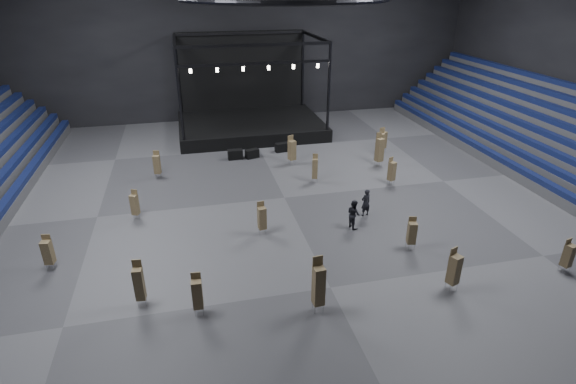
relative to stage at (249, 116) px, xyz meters
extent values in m
plane|color=#49494B|center=(0.00, -16.24, -1.45)|extent=(50.00, 50.00, 0.00)
cube|color=black|center=(0.00, 4.76, 7.55)|extent=(50.00, 0.20, 18.00)
cube|color=black|center=(0.00, -37.24, 7.55)|extent=(50.00, 0.20, 18.00)
cube|color=#474749|center=(21.40, -16.24, -1.08)|extent=(7.20, 40.00, 0.75)
cube|color=black|center=(18.12, -16.24, -0.50)|extent=(0.59, 40.00, 0.40)
cube|color=#474749|center=(21.85, -16.24, -0.70)|extent=(6.30, 40.00, 1.50)
cube|color=black|center=(19.02, -16.24, 0.25)|extent=(0.59, 40.00, 0.40)
cube|color=#474749|center=(22.30, -16.24, -0.33)|extent=(5.40, 40.00, 2.25)
cube|color=black|center=(19.91, -16.24, 1.00)|extent=(0.59, 40.00, 0.40)
cube|color=#474749|center=(22.75, -16.24, 0.05)|extent=(4.50, 40.00, 3.00)
cube|color=black|center=(20.82, -16.24, 1.75)|extent=(0.59, 40.00, 0.40)
cube|color=#474749|center=(23.20, -16.24, 0.42)|extent=(3.60, 40.00, 3.75)
cube|color=black|center=(21.71, -16.24, 2.50)|extent=(0.59, 40.00, 0.40)
cube|color=#474749|center=(23.65, -16.24, 0.80)|extent=(2.70, 40.00, 4.50)
cube|color=black|center=(22.61, -16.24, 3.25)|extent=(0.59, 40.00, 0.40)
cube|color=black|center=(0.00, -0.74, -0.85)|extent=(14.00, 10.00, 1.20)
cube|color=black|center=(0.00, 4.06, 3.75)|extent=(13.30, 0.30, 8.00)
cylinder|color=black|center=(-6.60, -5.34, 3.65)|extent=(0.24, 0.24, 7.80)
cylinder|color=black|center=(-6.60, 3.86, 3.65)|extent=(0.24, 0.24, 7.80)
cylinder|color=black|center=(6.60, -5.34, 3.65)|extent=(0.24, 0.24, 7.80)
cylinder|color=black|center=(6.60, 3.86, 3.65)|extent=(0.24, 0.24, 7.80)
cube|color=black|center=(0.00, -5.34, 7.55)|extent=(13.40, 0.25, 0.25)
cube|color=black|center=(0.00, 3.86, 7.55)|extent=(13.40, 0.25, 0.25)
cube|color=black|center=(0.00, -5.34, 6.05)|extent=(13.40, 0.20, 0.20)
cylinder|color=white|center=(-5.50, -5.34, 5.65)|extent=(0.24, 0.24, 0.35)
cylinder|color=white|center=(-3.30, -5.34, 5.65)|extent=(0.24, 0.24, 0.35)
cylinder|color=white|center=(-1.10, -5.34, 5.65)|extent=(0.24, 0.24, 0.35)
cylinder|color=white|center=(1.10, -5.34, 5.65)|extent=(0.24, 0.24, 0.35)
cylinder|color=white|center=(3.30, -5.34, 5.65)|extent=(0.24, 0.24, 0.35)
cylinder|color=white|center=(5.50, -5.34, 5.65)|extent=(0.24, 0.24, 0.35)
cube|color=black|center=(-2.44, -7.91, -1.04)|extent=(1.25, 0.64, 0.83)
cube|color=black|center=(-0.98, -7.96, -1.07)|extent=(1.25, 0.87, 0.76)
cube|color=black|center=(1.85, -7.02, -1.06)|extent=(1.26, 0.77, 0.79)
cylinder|color=silver|center=(-10.14, -17.22, -1.27)|extent=(0.03, 0.03, 0.35)
cylinder|color=silver|center=(-10.14, -16.89, -1.27)|extent=(0.03, 0.03, 0.35)
cylinder|color=silver|center=(-9.80, -17.22, -1.27)|extent=(0.03, 0.03, 0.35)
cylinder|color=silver|center=(-9.80, -16.89, -1.27)|extent=(0.03, 0.03, 0.35)
cube|color=olive|center=(-9.97, -17.06, -0.43)|extent=(0.56, 0.56, 1.35)
cube|color=olive|center=(-9.90, -16.90, 0.20)|extent=(0.39, 0.21, 0.74)
cylinder|color=silver|center=(8.10, -16.04, -1.26)|extent=(0.03, 0.03, 0.38)
cylinder|color=silver|center=(8.10, -15.68, -1.26)|extent=(0.03, 0.03, 0.38)
cylinder|color=silver|center=(8.46, -16.04, -1.26)|extent=(0.03, 0.03, 0.38)
cylinder|color=silver|center=(8.46, -15.68, -1.26)|extent=(0.03, 0.03, 0.38)
cube|color=olive|center=(8.28, -15.86, -0.36)|extent=(0.60, 0.60, 1.43)
cube|color=olive|center=(8.20, -15.69, 0.31)|extent=(0.42, 0.23, 0.79)
cylinder|color=silver|center=(10.36, -9.38, -1.25)|extent=(0.03, 0.03, 0.41)
cylinder|color=silver|center=(10.36, -9.00, -1.25)|extent=(0.03, 0.03, 0.41)
cylinder|color=silver|center=(10.75, -9.38, -1.25)|extent=(0.03, 0.03, 0.41)
cylinder|color=silver|center=(10.75, -9.00, -1.25)|extent=(0.03, 0.03, 0.41)
cube|color=olive|center=(10.55, -9.19, -0.31)|extent=(0.59, 0.59, 1.47)
cube|color=olive|center=(10.51, -8.99, 0.38)|extent=(0.47, 0.16, 0.81)
cylinder|color=silver|center=(-1.31, -28.44, -1.24)|extent=(0.03, 0.03, 0.42)
cylinder|color=silver|center=(-1.31, -28.04, -1.24)|extent=(0.03, 0.03, 0.42)
cylinder|color=silver|center=(-0.92, -28.44, -1.24)|extent=(0.03, 0.03, 0.42)
cylinder|color=silver|center=(-0.92, -28.04, -1.24)|extent=(0.03, 0.03, 0.42)
cube|color=olive|center=(-1.12, -28.24, -0.04)|extent=(0.54, 0.54, 1.98)
cube|color=olive|center=(-1.13, -28.03, 0.90)|extent=(0.49, 0.10, 1.09)
cylinder|color=silver|center=(-6.71, -27.37, -1.26)|extent=(0.03, 0.03, 0.39)
cylinder|color=silver|center=(-6.71, -27.00, -1.26)|extent=(0.03, 0.03, 0.39)
cylinder|color=silver|center=(-6.34, -27.37, -1.26)|extent=(0.03, 0.03, 0.39)
cylinder|color=silver|center=(-6.34, -27.00, -1.26)|extent=(0.03, 0.03, 0.39)
cube|color=olive|center=(-6.52, -27.18, -0.34)|extent=(0.49, 0.49, 1.44)
cube|color=olive|center=(-6.51, -26.99, 0.33)|extent=(0.45, 0.08, 0.79)
cylinder|color=silver|center=(-8.95, -10.77, -1.25)|extent=(0.03, 0.03, 0.40)
cylinder|color=silver|center=(-8.95, -10.39, -1.25)|extent=(0.03, 0.03, 0.40)
cylinder|color=silver|center=(-8.58, -10.77, -1.25)|extent=(0.03, 0.03, 0.40)
cylinder|color=silver|center=(-8.58, -10.39, -1.25)|extent=(0.03, 0.03, 0.40)
cube|color=olive|center=(-8.76, -10.58, -0.33)|extent=(0.56, 0.56, 1.44)
cube|color=olive|center=(-8.73, -10.38, 0.34)|extent=(0.46, 0.14, 0.79)
cylinder|color=silver|center=(2.67, -14.28, -1.28)|extent=(0.03, 0.03, 0.34)
cylinder|color=silver|center=(2.67, -13.96, -1.28)|extent=(0.03, 0.03, 0.34)
cylinder|color=silver|center=(3.00, -14.28, -1.28)|extent=(0.03, 0.03, 0.34)
cylinder|color=silver|center=(3.00, -13.96, -1.28)|extent=(0.03, 0.03, 0.34)
cube|color=olive|center=(2.84, -14.12, -0.34)|extent=(0.52, 0.52, 1.53)
cube|color=olive|center=(2.89, -13.96, 0.37)|extent=(0.39, 0.17, 0.84)
cylinder|color=silver|center=(12.28, -28.41, -1.27)|extent=(0.03, 0.03, 0.37)
cylinder|color=silver|center=(12.28, -28.06, -1.27)|extent=(0.03, 0.03, 0.37)
cylinder|color=silver|center=(12.63, -28.41, -1.27)|extent=(0.03, 0.03, 0.37)
cylinder|color=silver|center=(12.63, -28.06, -1.27)|extent=(0.03, 0.03, 0.37)
cube|color=olive|center=(12.45, -28.24, -0.45)|extent=(0.54, 0.54, 1.27)
cube|color=olive|center=(12.41, -28.06, 0.13)|extent=(0.42, 0.16, 0.70)
cylinder|color=silver|center=(1.79, -10.44, -1.23)|extent=(0.03, 0.03, 0.45)
cylinder|color=silver|center=(1.79, -10.02, -1.23)|extent=(0.03, 0.03, 0.45)
cylinder|color=silver|center=(2.21, -10.44, -1.23)|extent=(0.03, 0.03, 0.45)
cylinder|color=silver|center=(2.21, -10.02, -1.23)|extent=(0.03, 0.03, 0.45)
cube|color=olive|center=(2.00, -10.23, -0.19)|extent=(0.68, 0.68, 1.62)
cube|color=olive|center=(1.93, -10.02, 0.57)|extent=(0.51, 0.23, 0.89)
cylinder|color=silver|center=(9.74, -10.40, -1.26)|extent=(0.03, 0.03, 0.38)
cylinder|color=silver|center=(9.74, -10.05, -1.26)|extent=(0.03, 0.03, 0.38)
cylinder|color=silver|center=(10.10, -10.40, -1.26)|extent=(0.03, 0.03, 0.38)
cylinder|color=silver|center=(10.10, -10.05, -1.26)|extent=(0.03, 0.03, 0.38)
cube|color=olive|center=(9.92, -10.22, -0.22)|extent=(0.56, 0.56, 1.72)
cube|color=olive|center=(9.97, -10.04, 0.59)|extent=(0.43, 0.17, 0.95)
cylinder|color=silver|center=(-9.29, -26.11, -1.27)|extent=(0.03, 0.03, 0.37)
cylinder|color=silver|center=(-9.29, -25.76, -1.27)|extent=(0.03, 0.03, 0.37)
cylinder|color=silver|center=(-8.95, -26.11, -1.27)|extent=(0.03, 0.03, 0.37)
cylinder|color=silver|center=(-8.95, -25.76, -1.27)|extent=(0.03, 0.03, 0.37)
cube|color=olive|center=(-9.12, -25.94, -0.25)|extent=(0.48, 0.48, 1.66)
cube|color=olive|center=(-9.10, -25.75, 0.53)|extent=(0.42, 0.10, 0.91)
cylinder|color=silver|center=(-14.18, -21.99, -1.26)|extent=(0.03, 0.03, 0.39)
cylinder|color=silver|center=(-14.18, -21.62, -1.26)|extent=(0.03, 0.03, 0.39)
cylinder|color=silver|center=(-13.82, -21.99, -1.26)|extent=(0.03, 0.03, 0.39)
cylinder|color=silver|center=(-13.82, -21.62, -1.26)|extent=(0.03, 0.03, 0.39)
cube|color=olive|center=(-14.00, -21.80, -0.40)|extent=(0.53, 0.53, 1.33)
cube|color=olive|center=(-13.97, -21.61, 0.21)|extent=(0.45, 0.13, 0.73)
cylinder|color=silver|center=(5.61, -28.43, -1.24)|extent=(0.03, 0.03, 0.41)
cylinder|color=silver|center=(5.61, -28.04, -1.24)|extent=(0.03, 0.03, 0.41)
cylinder|color=silver|center=(6.00, -28.43, -1.24)|extent=(0.03, 0.03, 0.41)
cylinder|color=silver|center=(6.00, -28.04, -1.24)|extent=(0.03, 0.03, 0.41)
cube|color=olive|center=(5.80, -28.24, -0.26)|extent=(0.64, 0.64, 1.56)
cube|color=olive|center=(5.73, -28.04, 0.47)|extent=(0.46, 0.22, 0.86)
cylinder|color=silver|center=(8.66, -12.41, -1.22)|extent=(0.03, 0.03, 0.45)
cylinder|color=silver|center=(8.66, -11.98, -1.22)|extent=(0.03, 0.03, 0.45)
cylinder|color=silver|center=(9.09, -12.41, -1.22)|extent=(0.03, 0.03, 0.45)
cylinder|color=silver|center=(9.09, -11.98, -1.22)|extent=(0.03, 0.03, 0.45)
cube|color=olive|center=(8.87, -12.20, -0.03)|extent=(0.68, 0.68, 1.93)
cube|color=olive|center=(8.81, -11.98, 0.88)|extent=(0.52, 0.22, 1.06)
cylinder|color=silver|center=(-2.58, -20.95, -1.26)|extent=(0.03, 0.03, 0.38)
cylinder|color=silver|center=(-2.58, -20.59, -1.26)|extent=(0.03, 0.03, 0.38)
cylinder|color=silver|center=(-2.22, -20.95, -1.26)|extent=(0.03, 0.03, 0.38)
cylinder|color=silver|center=(-2.22, -20.59, -1.26)|extent=(0.03, 0.03, 0.38)
cube|color=olive|center=(-2.40, -20.77, -0.37)|extent=(0.52, 0.52, 1.40)
cube|color=olive|center=(-2.43, -20.58, 0.28)|extent=(0.45, 0.12, 0.77)
cylinder|color=silver|center=(5.39, -24.50, -1.26)|extent=(0.03, 0.03, 0.38)
cylinder|color=silver|center=(5.39, -24.14, -1.26)|extent=(0.03, 0.03, 0.38)
cylinder|color=silver|center=(5.75, -24.50, -1.26)|extent=(0.03, 0.03, 0.38)
cylinder|color=silver|center=(5.75, -24.14, -1.26)|extent=(0.03, 0.03, 0.38)
cube|color=olive|center=(5.57, -24.32, -0.42)|extent=(0.55, 0.55, 1.30)
cube|color=olive|center=(5.61, -24.14, 0.18)|extent=(0.44, 0.16, 0.71)
imported|color=black|center=(4.55, -19.99, -0.52)|extent=(0.77, 0.59, 1.87)
imported|color=black|center=(3.24, -21.26, -0.52)|extent=(0.89, 1.04, 1.85)
camera|label=1|loc=(-6.24, -44.04, 12.59)|focal=28.00mm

